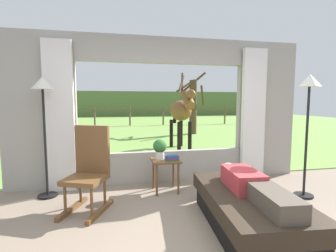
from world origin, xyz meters
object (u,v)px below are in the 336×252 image
at_px(potted_plant, 160,148).
at_px(book_stack, 172,158).
at_px(pasture_tree, 192,103).
at_px(reclining_person, 252,185).
at_px(horse, 181,111).
at_px(rocking_chair, 89,169).
at_px(recliner_sofa, 248,210).
at_px(floor_lamp_right, 309,99).
at_px(side_table, 166,165).
at_px(floor_lamp_left, 43,101).

distance_m(potted_plant, book_stack, 0.25).
distance_m(potted_plant, pasture_tree, 7.13).
bearing_deg(reclining_person, horse, 89.92).
relative_size(rocking_chair, pasture_tree, 0.41).
xyz_separation_m(recliner_sofa, horse, (0.43, 4.63, 0.94)).
xyz_separation_m(book_stack, floor_lamp_right, (1.93, -0.60, 0.93)).
bearing_deg(potted_plant, recliner_sofa, -61.36).
distance_m(reclining_person, pasture_tree, 8.32).
relative_size(reclining_person, potted_plant, 4.49).
bearing_deg(rocking_chair, recliner_sofa, -3.52).
height_order(horse, pasture_tree, pasture_tree).
xyz_separation_m(recliner_sofa, reclining_person, (0.00, -0.05, 0.30)).
xyz_separation_m(side_table, book_stack, (0.09, -0.05, 0.13)).
xyz_separation_m(reclining_person, book_stack, (-0.60, 1.35, 0.03)).
bearing_deg(floor_lamp_right, book_stack, 162.71).
bearing_deg(recliner_sofa, reclining_person, -84.79).
relative_size(recliner_sofa, pasture_tree, 0.65).
distance_m(rocking_chair, floor_lamp_right, 3.29).
relative_size(side_table, book_stack, 2.46).
bearing_deg(recliner_sofa, rocking_chair, 158.66).
bearing_deg(recliner_sofa, book_stack, 120.03).
bearing_deg(potted_plant, horse, 69.51).
height_order(reclining_person, rocking_chair, rocking_chair).
distance_m(potted_plant, floor_lamp_right, 2.35).
distance_m(side_table, floor_lamp_right, 2.37).
distance_m(rocking_chair, pasture_tree, 8.03).
distance_m(reclining_person, horse, 4.74).
bearing_deg(book_stack, rocking_chair, -162.23).
relative_size(reclining_person, pasture_tree, 0.53).
xyz_separation_m(side_table, floor_lamp_left, (-1.80, 0.14, 1.03)).
height_order(recliner_sofa, book_stack, book_stack).
xyz_separation_m(floor_lamp_left, floor_lamp_right, (3.82, -0.80, 0.03)).
relative_size(recliner_sofa, book_stack, 8.41).
relative_size(recliner_sofa, floor_lamp_right, 0.97).
bearing_deg(reclining_person, floor_lamp_right, 34.66).
height_order(recliner_sofa, horse, horse).
height_order(rocking_chair, horse, horse).
relative_size(side_table, floor_lamp_right, 0.28).
height_order(potted_plant, floor_lamp_right, floor_lamp_right).
distance_m(reclining_person, floor_lamp_right, 1.80).
distance_m(recliner_sofa, rocking_chair, 2.06).
bearing_deg(recliner_sofa, potted_plant, 123.84).
xyz_separation_m(rocking_chair, book_stack, (1.22, 0.39, 0.01)).
bearing_deg(rocking_chair, potted_plant, 48.67).
bearing_deg(reclining_person, floor_lamp_left, 153.40).
bearing_deg(horse, potted_plant, 66.85).
relative_size(side_table, horse, 0.29).
height_order(reclining_person, horse, horse).
distance_m(side_table, potted_plant, 0.29).
distance_m(reclining_person, potted_plant, 1.66).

